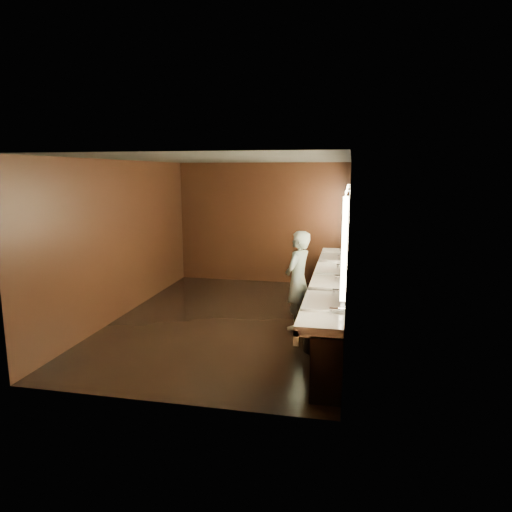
{
  "coord_description": "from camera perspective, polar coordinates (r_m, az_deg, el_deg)",
  "views": [
    {
      "loc": [
        2.02,
        -7.5,
        2.6
      ],
      "look_at": [
        0.47,
        0.0,
        1.18
      ],
      "focal_mm": 32.0,
      "sensor_mm": 36.0,
      "label": 1
    }
  ],
  "objects": [
    {
      "name": "wall_back",
      "position": [
        10.75,
        0.8,
        4.13
      ],
      "size": [
        4.0,
        0.02,
        2.8
      ],
      "primitive_type": "cube",
      "color": "black",
      "rests_on": "floor"
    },
    {
      "name": "ceiling",
      "position": [
        7.77,
        -3.46,
        12.0
      ],
      "size": [
        4.0,
        6.0,
        0.02
      ],
      "primitive_type": "cube",
      "color": "#2D2D2B",
      "rests_on": "wall_back"
    },
    {
      "name": "wall_front",
      "position": [
        5.07,
        -12.17,
        -3.36
      ],
      "size": [
        4.0,
        0.02,
        2.8
      ],
      "primitive_type": "cube",
      "color": "black",
      "rests_on": "floor"
    },
    {
      "name": "person",
      "position": [
        7.58,
        5.26,
        -3.05
      ],
      "size": [
        0.58,
        0.7,
        1.65
      ],
      "primitive_type": "imported",
      "rotation": [
        0.0,
        0.0,
        -1.92
      ],
      "color": "#8EC2D3",
      "rests_on": "floor"
    },
    {
      "name": "trash_bin",
      "position": [
        6.8,
        7.33,
        -9.78
      ],
      "size": [
        0.33,
        0.33,
        0.5
      ],
      "primitive_type": "cylinder",
      "rotation": [
        0.0,
        0.0,
        -0.05
      ],
      "color": "black",
      "rests_on": "floor"
    },
    {
      "name": "floor",
      "position": [
        8.18,
        -3.24,
        -7.99
      ],
      "size": [
        6.0,
        6.0,
        0.0
      ],
      "primitive_type": "plane",
      "color": "black",
      "rests_on": "ground"
    },
    {
      "name": "sink_counter",
      "position": [
        7.79,
        9.63,
        -5.28
      ],
      "size": [
        0.55,
        5.4,
        1.01
      ],
      "color": "black",
      "rests_on": "floor"
    },
    {
      "name": "wall_left",
      "position": [
        8.59,
        -16.35,
        2.08
      ],
      "size": [
        0.02,
        6.0,
        2.8
      ],
      "primitive_type": "cube",
      "color": "black",
      "rests_on": "floor"
    },
    {
      "name": "mirror_band",
      "position": [
        7.54,
        11.35,
        3.87
      ],
      "size": [
        0.06,
        5.03,
        1.15
      ],
      "color": "#FDEBB4",
      "rests_on": "wall_right"
    },
    {
      "name": "wall_right",
      "position": [
        7.59,
        11.4,
        1.24
      ],
      "size": [
        0.02,
        6.0,
        2.8
      ],
      "primitive_type": "cube",
      "color": "black",
      "rests_on": "floor"
    }
  ]
}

